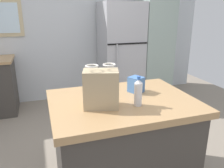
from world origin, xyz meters
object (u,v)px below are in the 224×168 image
at_px(tall_cabinet, 154,38).
at_px(small_box, 136,85).
at_px(kitchen_island, 122,143).
at_px(shopping_bag, 101,89).
at_px(bottle, 138,93).
at_px(refrigerator, 121,53).

xyz_separation_m(tall_cabinet, small_box, (-1.24, -1.99, -0.17)).
distance_m(kitchen_island, shopping_bag, 0.64).
height_order(tall_cabinet, bottle, tall_cabinet).
distance_m(small_box, bottle, 0.33).
xyz_separation_m(shopping_bag, small_box, (0.41, 0.24, -0.08)).
relative_size(kitchen_island, tall_cabinet, 0.55).
bearing_deg(small_box, kitchen_island, -142.44).
height_order(shopping_bag, small_box, shopping_bag).
height_order(refrigerator, tall_cabinet, tall_cabinet).
bearing_deg(small_box, refrigerator, 73.79).
bearing_deg(shopping_bag, tall_cabinet, 53.44).
bearing_deg(bottle, shopping_bag, 167.25).
distance_m(tall_cabinet, small_box, 2.35).
relative_size(refrigerator, bottle, 7.12).
bearing_deg(refrigerator, kitchen_island, -109.78).
relative_size(kitchen_island, bottle, 5.03).
height_order(refrigerator, shopping_bag, refrigerator).
height_order(kitchen_island, shopping_bag, shopping_bag).
relative_size(shopping_bag, bottle, 1.41).
distance_m(refrigerator, tall_cabinet, 0.71).
xyz_separation_m(tall_cabinet, shopping_bag, (-1.65, -2.22, -0.09)).
bearing_deg(tall_cabinet, bottle, -120.65).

